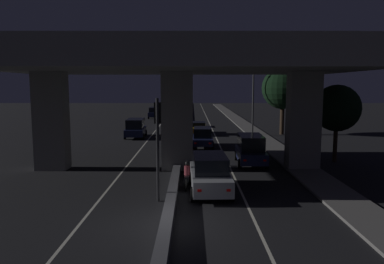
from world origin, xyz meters
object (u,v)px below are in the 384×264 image
(car_silver_lead, at_px, (211,173))
(motorcycle_red_filtering_mid, at_px, (188,157))
(car_dark_blue_second, at_px, (252,149))
(car_taxi_yellow_fourth_oncoming, at_px, (161,109))
(street_lamp, at_px, (252,93))
(car_dark_blue_lead_oncoming, at_px, (137,128))
(car_grey_second_oncoming, at_px, (172,120))
(traffic_light_left_of_median, at_px, (159,131))
(pedestrian_on_sidewalk, at_px, (301,149))
(car_taxi_yellow_fourth, at_px, (199,128))
(motorcycle_black_filtering_near, at_px, (189,177))
(car_dark_blue_third_oncoming, at_px, (156,112))
(car_dark_blue_third, at_px, (204,137))

(car_silver_lead, distance_m, motorcycle_red_filtering_mid, 6.23)
(car_dark_blue_second, xyz_separation_m, car_taxi_yellow_fourth_oncoming, (-9.99, 44.64, -0.16))
(street_lamp, relative_size, car_dark_blue_second, 1.78)
(street_lamp, distance_m, car_dark_blue_lead_oncoming, 12.55)
(car_grey_second_oncoming, height_order, motorcycle_red_filtering_mid, car_grey_second_oncoming)
(traffic_light_left_of_median, relative_size, street_lamp, 0.62)
(car_taxi_yellow_fourth_oncoming, relative_size, pedestrian_on_sidewalk, 2.73)
(car_taxi_yellow_fourth, xyz_separation_m, motorcycle_black_filtering_near, (-0.90, -21.62, -0.11))
(car_dark_blue_lead_oncoming, relative_size, pedestrian_on_sidewalk, 2.80)
(car_dark_blue_third_oncoming, relative_size, motorcycle_red_filtering_mid, 2.46)
(motorcycle_red_filtering_mid, bearing_deg, car_taxi_yellow_fourth_oncoming, 4.20)
(car_grey_second_oncoming, bearing_deg, traffic_light_left_of_median, 3.88)
(car_taxi_yellow_fourth_oncoming, bearing_deg, car_dark_blue_second, 11.07)
(car_dark_blue_third, xyz_separation_m, motorcycle_black_filtering_near, (-1.17, -12.96, -0.29))
(car_dark_blue_lead_oncoming, bearing_deg, motorcycle_red_filtering_mid, 19.38)
(car_dark_blue_third_oncoming, distance_m, car_taxi_yellow_fourth_oncoming, 8.75)
(traffic_light_left_of_median, height_order, car_taxi_yellow_fourth_oncoming, traffic_light_left_of_median)
(car_silver_lead, height_order, car_dark_blue_lead_oncoming, car_dark_blue_lead_oncoming)
(car_dark_blue_lead_oncoming, distance_m, motorcycle_red_filtering_mid, 14.74)
(car_dark_blue_lead_oncoming, bearing_deg, motorcycle_black_filtering_near, 14.08)
(car_taxi_yellow_fourth_oncoming, distance_m, pedestrian_on_sidewalk, 46.17)
(traffic_light_left_of_median, height_order, car_silver_lead, traffic_light_left_of_median)
(car_taxi_yellow_fourth, height_order, car_taxi_yellow_fourth_oncoming, car_taxi_yellow_fourth_oncoming)
(traffic_light_left_of_median, bearing_deg, street_lamp, 71.24)
(street_lamp, distance_m, motorcycle_black_filtering_near, 21.93)
(pedestrian_on_sidewalk, bearing_deg, car_taxi_yellow_fourth_oncoming, 106.89)
(car_taxi_yellow_fourth, bearing_deg, car_silver_lead, -179.23)
(street_lamp, bearing_deg, traffic_light_left_of_median, -108.76)
(car_silver_lead, bearing_deg, car_dark_blue_third_oncoming, 7.32)
(traffic_light_left_of_median, xyz_separation_m, motorcycle_red_filtering_mid, (1.18, 7.47, -2.62))
(car_taxi_yellow_fourth_oncoming, bearing_deg, car_dark_blue_third, 8.97)
(car_dark_blue_lead_oncoming, height_order, car_taxi_yellow_fourth_oncoming, car_dark_blue_lead_oncoming)
(car_silver_lead, relative_size, car_taxi_yellow_fourth_oncoming, 1.06)
(car_dark_blue_third_oncoming, bearing_deg, traffic_light_left_of_median, 7.26)
(car_taxi_yellow_fourth, distance_m, car_dark_blue_lead_oncoming, 6.93)
(street_lamp, height_order, car_dark_blue_lead_oncoming, street_lamp)
(traffic_light_left_of_median, relative_size, car_dark_blue_second, 1.11)
(street_lamp, distance_m, car_taxi_yellow_fourth, 6.77)
(street_lamp, xyz_separation_m, motorcycle_red_filtering_mid, (-6.55, -15.31, -3.87))
(pedestrian_on_sidewalk, bearing_deg, motorcycle_red_filtering_mid, -172.34)
(car_dark_blue_third, distance_m, motorcycle_black_filtering_near, 13.02)
(car_dark_blue_lead_oncoming, distance_m, pedestrian_on_sidewalk, 18.25)
(street_lamp, distance_m, car_dark_blue_third_oncoming, 24.69)
(pedestrian_on_sidewalk, bearing_deg, car_taxi_yellow_fourth, 113.73)
(traffic_light_left_of_median, xyz_separation_m, car_taxi_yellow_fourth, (2.21, 23.79, -2.52))
(car_dark_blue_second, bearing_deg, motorcycle_black_filtering_near, 146.29)
(traffic_light_left_of_median, height_order, motorcycle_black_filtering_near, traffic_light_left_of_median)
(car_taxi_yellow_fourth, bearing_deg, car_dark_blue_second, -168.01)
(car_taxi_yellow_fourth, distance_m, motorcycle_black_filtering_near, 21.64)
(car_dark_blue_third_oncoming, bearing_deg, car_dark_blue_third, 15.00)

